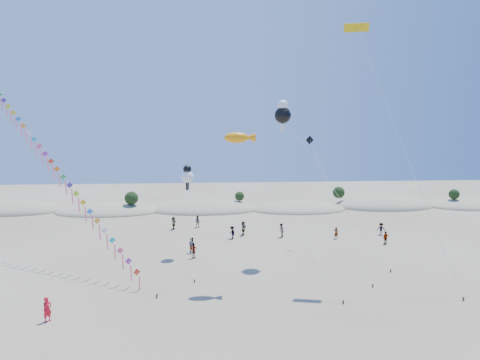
# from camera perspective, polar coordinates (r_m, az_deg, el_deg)

# --- Properties ---
(ground) EXTENTS (160.00, 160.00, 0.00)m
(ground) POSITION_cam_1_polar(r_m,az_deg,el_deg) (26.58, -6.10, -23.96)
(ground) COLOR #7F7158
(ground) RESTS_ON ground
(dune_ridge) EXTENTS (145.30, 11.49, 5.57)m
(dune_ridge) POSITION_cam_1_polar(r_m,az_deg,el_deg) (69.22, -4.14, -4.13)
(dune_ridge) COLOR tan
(dune_ridge) RESTS_ON ground
(kite_train) EXTENTS (24.23, 21.68, 21.61)m
(kite_train) POSITION_cam_1_polar(r_m,az_deg,el_deg) (46.55, -25.86, 3.13)
(kite_train) COLOR #3F2D1E
(kite_train) RESTS_ON ground
(fish_kite) EXTENTS (9.23, 5.96, 13.50)m
(fish_kite) POSITION_cam_1_polar(r_m,az_deg,el_deg) (35.06, 0.03, 5.98)
(fish_kite) COLOR #3F2D1E
(fish_kite) RESTS_ON ground
(cartoon_kite_low) EXTENTS (1.68, 9.27, 9.91)m
(cartoon_kite_low) POSITION_cam_1_polar(r_m,az_deg,el_deg) (43.78, -7.50, 0.67)
(cartoon_kite_low) COLOR #3F2D1E
(cartoon_kite_low) RESTS_ON ground
(cartoon_kite_high) EXTENTS (10.84, 6.22, 16.75)m
(cartoon_kite_high) POSITION_cam_1_polar(r_m,az_deg,el_deg) (42.11, 6.11, 9.39)
(cartoon_kite_high) COLOR #3F2D1E
(cartoon_kite_high) RESTS_ON ground
(parafoil_kite) EXTENTS (8.23, 7.63, 23.21)m
(parafoil_kite) POSITION_cam_1_polar(r_m,az_deg,el_deg) (39.67, 16.52, 19.39)
(parafoil_kite) COLOR #3F2D1E
(parafoil_kite) RESTS_ON ground
(dark_kite) EXTENTS (2.81, 14.59, 13.00)m
(dark_kite) POSITION_cam_1_polar(r_m,az_deg,el_deg) (45.06, 11.81, 1.07)
(dark_kite) COLOR #3F2D1E
(dark_kite) RESTS_ON ground
(flyer_foreground) EXTENTS (0.73, 0.80, 1.82)m
(flyer_foreground) POSITION_cam_1_polar(r_m,az_deg,el_deg) (33.23, -25.72, -16.24)
(flyer_foreground) COLOR red
(flyer_foreground) RESTS_ON ground
(beachgoers) EXTENTS (28.23, 14.34, 1.82)m
(beachgoers) POSITION_cam_1_polar(r_m,az_deg,el_deg) (51.44, 1.08, -7.28)
(beachgoers) COLOR slate
(beachgoers) RESTS_ON ground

